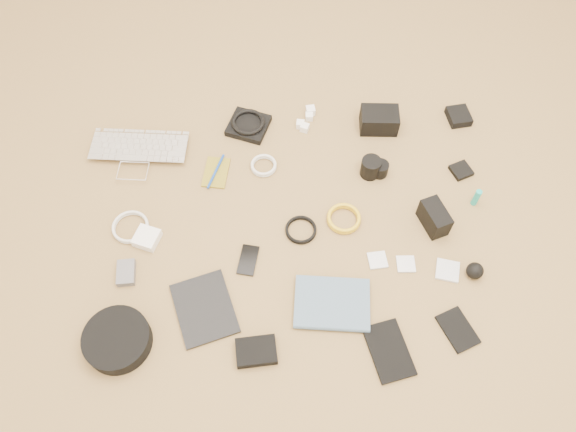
{
  "coord_description": "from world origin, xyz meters",
  "views": [
    {
      "loc": [
        -0.06,
        -0.98,
        1.73
      ],
      "look_at": [
        0.0,
        0.03,
        0.02
      ],
      "focal_mm": 35.0,
      "sensor_mm": 36.0,
      "label": 1
    }
  ],
  "objects": [
    {
      "name": "cable_yellow",
      "position": [
        0.2,
        0.01,
        0.01
      ],
      "size": [
        0.13,
        0.13,
        0.01
      ],
      "primitive_type": "torus",
      "rotation": [
        0.0,
        0.0,
        0.11
      ],
      "color": "gold",
      "rests_on": "ground"
    },
    {
      "name": "filter_case_left",
      "position": [
        0.3,
        -0.15,
        0.0
      ],
      "size": [
        0.07,
        0.07,
        0.01
      ],
      "primitive_type": "cube",
      "rotation": [
        0.0,
        0.0,
        0.08
      ],
      "color": "silver",
      "rests_on": "ground"
    },
    {
      "name": "tablet",
      "position": [
        -0.29,
        -0.29,
        0.01
      ],
      "size": [
        0.24,
        0.27,
        0.01
      ],
      "primitive_type": "cube",
      "rotation": [
        0.0,
        0.0,
        0.29
      ],
      "color": "black",
      "rests_on": "ground"
    },
    {
      "name": "headphone_pouch",
      "position": [
        -0.13,
        0.46,
        0.01
      ],
      "size": [
        0.19,
        0.18,
        0.03
      ],
      "primitive_type": "cube",
      "rotation": [
        0.0,
        0.0,
        -0.39
      ],
      "color": "black",
      "rests_on": "ground"
    },
    {
      "name": "pen_blue",
      "position": [
        -0.26,
        0.25,
        0.01
      ],
      "size": [
        0.07,
        0.15,
        0.01
      ],
      "primitive_type": "cylinder",
      "rotation": [
        1.57,
        0.0,
        -0.37
      ],
      "color": "#133C9E",
      "rests_on": "notebook_olive"
    },
    {
      "name": "lens_cleaner",
      "position": [
        0.68,
        0.06,
        0.04
      ],
      "size": [
        0.03,
        0.03,
        0.08
      ],
      "primitive_type": "cylinder",
      "rotation": [
        0.0,
        0.0,
        0.43
      ],
      "color": "teal",
      "rests_on": "ground"
    },
    {
      "name": "lens_pouch",
      "position": [
        0.7,
        0.46,
        0.02
      ],
      "size": [
        0.09,
        0.1,
        0.03
      ],
      "primitive_type": "cube",
      "rotation": [
        0.0,
        0.0,
        0.13
      ],
      "color": "black",
      "rests_on": "ground"
    },
    {
      "name": "charger_d",
      "position": [
        0.09,
        0.43,
        0.01
      ],
      "size": [
        0.04,
        0.04,
        0.03
      ],
      "primitive_type": "cube",
      "rotation": [
        0.0,
        0.0,
        -0.41
      ],
      "color": "white",
      "rests_on": "ground"
    },
    {
      "name": "cable_black",
      "position": [
        0.04,
        -0.02,
        0.01
      ],
      "size": [
        0.11,
        0.11,
        0.01
      ],
      "primitive_type": "torus",
      "rotation": [
        0.0,
        0.0,
        0.03
      ],
      "color": "black",
      "rests_on": "ground"
    },
    {
      "name": "notebook_black_b",
      "position": [
        0.52,
        -0.41,
        0.01
      ],
      "size": [
        0.13,
        0.16,
        0.01
      ],
      "primitive_type": "cube",
      "rotation": [
        0.0,
        0.0,
        0.38
      ],
      "color": "black",
      "rests_on": "ground"
    },
    {
      "name": "laptop",
      "position": [
        -0.56,
        0.32,
        0.01
      ],
      "size": [
        0.39,
        0.29,
        0.03
      ],
      "primitive_type": "imported",
      "rotation": [
        0.0,
        0.0,
        -0.11
      ],
      "color": "silver",
      "rests_on": "ground"
    },
    {
      "name": "drive_case",
      "position": [
        -0.12,
        -0.45,
        0.02
      ],
      "size": [
        0.13,
        0.1,
        0.03
      ],
      "primitive_type": "cube",
      "rotation": [
        0.0,
        0.0,
        0.07
      ],
      "color": "black",
      "rests_on": "ground"
    },
    {
      "name": "cable_white_b",
      "position": [
        -0.56,
        0.02,
        0.01
      ],
      "size": [
        0.16,
        0.16,
        0.01
      ],
      "primitive_type": "torus",
      "rotation": [
        0.0,
        0.0,
        -0.28
      ],
      "color": "silver",
      "rests_on": "ground"
    },
    {
      "name": "filter_case_mid",
      "position": [
        0.39,
        -0.17,
        0.0
      ],
      "size": [
        0.06,
        0.06,
        0.01
      ],
      "primitive_type": "cube",
      "rotation": [
        0.0,
        0.0,
        -0.05
      ],
      "color": "silver",
      "rests_on": "ground"
    },
    {
      "name": "flash",
      "position": [
        0.51,
        -0.02,
        0.05
      ],
      "size": [
        0.1,
        0.14,
        0.09
      ],
      "primitive_type": "cube",
      "rotation": [
        0.0,
        0.0,
        0.32
      ],
      "color": "black",
      "rests_on": "ground"
    },
    {
      "name": "phone",
      "position": [
        -0.14,
        -0.13,
        0.0
      ],
      "size": [
        0.08,
        0.12,
        0.01
      ],
      "primitive_type": "cube",
      "rotation": [
        0.0,
        0.0,
        -0.23
      ],
      "color": "black",
      "rests_on": "ground"
    },
    {
      "name": "power_brick",
      "position": [
        -0.49,
        -0.03,
        0.02
      ],
      "size": [
        0.1,
        0.1,
        0.03
      ],
      "primitive_type": "cube",
      "rotation": [
        0.0,
        0.0,
        -0.39
      ],
      "color": "white",
      "rests_on": "ground"
    },
    {
      "name": "lens_b",
      "position": [
        0.35,
        0.21,
        0.03
      ],
      "size": [
        0.07,
        0.07,
        0.06
      ],
      "primitive_type": "cylinder",
      "rotation": [
        0.0,
        0.0,
        0.18
      ],
      "color": "black",
      "rests_on": "ground"
    },
    {
      "name": "headphones",
      "position": [
        -0.13,
        0.46,
        0.03
      ],
      "size": [
        0.16,
        0.16,
        0.02
      ],
      "primitive_type": "torus",
      "rotation": [
        0.0,
        0.0,
        -0.29
      ],
      "color": "black",
      "rests_on": "headphone_pouch"
    },
    {
      "name": "cable_white_a",
      "position": [
        -0.08,
        0.26,
        0.01
      ],
      "size": [
        0.11,
        0.11,
        0.01
      ],
      "primitive_type": "torus",
      "rotation": [
        0.0,
        0.0,
        -0.17
      ],
      "color": "silver",
      "rests_on": "ground"
    },
    {
      "name": "paperback",
      "position": [
        0.12,
        -0.39,
        0.01
      ],
      "size": [
        0.26,
        0.21,
        0.02
      ],
      "primitive_type": "imported",
      "rotation": [
        0.0,
        0.0,
        1.45
      ],
      "color": "#48617A",
      "rests_on": "ground"
    },
    {
      "name": "air_blower",
      "position": [
        0.61,
        -0.22,
        0.03
      ],
      "size": [
        0.07,
        0.07,
        0.06
      ],
      "primitive_type": "sphere",
      "rotation": [
        0.0,
        0.0,
        -0.23
      ],
      "color": "black",
      "rests_on": "ground"
    },
    {
      "name": "notebook_olive",
      "position": [
        -0.26,
        0.25,
        0.0
      ],
      "size": [
        0.11,
        0.15,
        0.01
      ],
      "primitive_type": "cube",
      "rotation": [
        0.0,
        0.0,
        -0.17
      ],
      "color": "olive",
      "rests_on": "ground"
    },
    {
      "name": "charger_a",
      "position": [
        0.11,
        0.49,
        0.01
      ],
      "size": [
        0.03,
        0.03,
        0.03
      ],
      "primitive_type": "cube",
      "rotation": [
        0.0,
        0.0,
        -0.06
      ],
      "color": "white",
      "rests_on": "ground"
    },
    {
      "name": "notebook_black_a",
      "position": [
        0.29,
        -0.47,
        0.01
      ],
      "size": [
        0.15,
        0.21,
        0.01
      ],
      "primitive_type": "cube",
      "rotation": [
        0.0,
        0.0,
        0.22
      ],
      "color": "black",
      "rests_on": "ground"
    },
    {
      "name": "charger_c",
      "position": [
        0.12,
        0.52,
        0.02
      ],
      "size": [
        0.04,
        0.04,
        0.03
      ],
      "primitive_type": "cube",
      "rotation": [
        0.0,
        0.0,
        0.1
      ],
      "color": "white",
      "rests_on": "ground"
    },
    {
      "name": "battery_charger",
      "position": [
        -0.55,
        -0.15,
        0.01
      ],
      "size": [
        0.06,
        0.09,
        0.03
      ],
      "primitive_type": "cube",
      "rotation": [
        0.0,
        0.0,
        0.04
      ],
      "color": "#5A595E",
      "rests_on": "ground"
    },
    {
      "name": "lens_a",
      "position": [
        0.32,
        0.21,
        0.04
      ],
      "size": [
        0.08,
        0.08,
        0.08
      ],
      "primitive_type": "cylinder",
      "rotation": [
        0.0,
        0.0,
        0.07
      ],
      "color": "black",
      "rests_on": "ground"
    },
    {
      "name": "charger_b",
      "position": [
        0.07,
        0.45,
        0.01
      ],
      "size": [
        0.04,
        0.04,
        0.03
      ],
      "primitive_type": "cube",
      "rotation": [
        0.0,
        0.0,
        -0.18
      ],
      "color": "white",
      "rests_on": "ground"
    },
    {
      "name": "dslr_camera",
      "position": [
        0.38,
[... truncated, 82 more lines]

